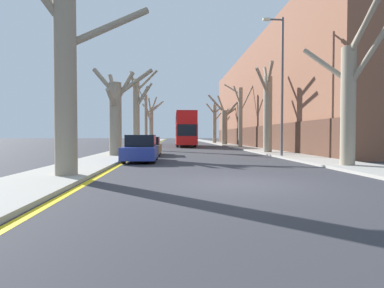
% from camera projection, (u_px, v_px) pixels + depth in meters
% --- Properties ---
extents(ground_plane, '(300.00, 300.00, 0.00)m').
position_uv_depth(ground_plane, '(239.00, 184.00, 9.00)').
color(ground_plane, '#333338').
extents(sidewalk_left, '(2.65, 120.00, 0.12)m').
position_uv_depth(sidewalk_left, '(152.00, 143.00, 58.48)').
color(sidewalk_left, '#A39E93').
rests_on(sidewalk_left, ground).
extents(sidewalk_right, '(2.65, 120.00, 0.12)m').
position_uv_depth(sidewalk_right, '(214.00, 142.00, 59.26)').
color(sidewalk_right, '#A39E93').
rests_on(sidewalk_right, ground).
extents(building_facade_right, '(10.08, 45.15, 12.39)m').
position_uv_depth(building_facade_right, '(283.00, 99.00, 39.09)').
color(building_facade_right, brown).
rests_on(building_facade_right, ground).
extents(kerb_line_stripe, '(0.24, 120.00, 0.01)m').
position_uv_depth(kerb_line_stripe, '(159.00, 143.00, 58.58)').
color(kerb_line_stripe, yellow).
rests_on(kerb_line_stripe, ground).
extents(street_tree_left_0, '(5.21, 3.93, 9.37)m').
position_uv_depth(street_tree_left_0, '(63.00, 49.00, 9.97)').
color(street_tree_left_0, gray).
rests_on(street_tree_left_0, ground).
extents(street_tree_left_1, '(4.12, 2.61, 6.16)m').
position_uv_depth(street_tree_left_1, '(116.00, 112.00, 20.13)').
color(street_tree_left_1, gray).
rests_on(street_tree_left_1, ground).
extents(street_tree_left_2, '(2.67, 1.86, 8.07)m').
position_uv_depth(street_tree_left_2, '(137.00, 111.00, 30.02)').
color(street_tree_left_2, gray).
rests_on(street_tree_left_2, ground).
extents(street_tree_left_3, '(4.26, 1.09, 9.26)m').
position_uv_depth(street_tree_left_3, '(146.00, 118.00, 40.59)').
color(street_tree_left_3, gray).
rests_on(street_tree_left_3, ground).
extents(street_tree_left_4, '(3.55, 2.53, 7.77)m').
position_uv_depth(street_tree_left_4, '(151.00, 122.00, 49.74)').
color(street_tree_left_4, gray).
rests_on(street_tree_left_4, ground).
extents(street_tree_right_0, '(2.85, 3.67, 8.13)m').
position_uv_depth(street_tree_right_0, '(350.00, 94.00, 13.33)').
color(street_tree_right_0, gray).
rests_on(street_tree_right_0, ground).
extents(street_tree_right_1, '(1.96, 4.12, 7.36)m').
position_uv_depth(street_tree_right_1, '(267.00, 110.00, 24.00)').
color(street_tree_right_1, gray).
rests_on(street_tree_right_1, ground).
extents(street_tree_right_2, '(3.38, 2.71, 7.67)m').
position_uv_depth(street_tree_right_2, '(240.00, 115.00, 34.77)').
color(street_tree_right_2, gray).
rests_on(street_tree_right_2, ground).
extents(street_tree_right_3, '(4.55, 2.67, 7.69)m').
position_uv_depth(street_tree_right_3, '(224.00, 123.00, 44.85)').
color(street_tree_right_3, gray).
rests_on(street_tree_right_3, ground).
extents(street_tree_right_4, '(3.19, 3.06, 7.66)m').
position_uv_depth(street_tree_right_4, '(215.00, 122.00, 54.41)').
color(street_tree_right_4, gray).
rests_on(street_tree_right_4, ground).
extents(double_decker_bus, '(2.50, 10.91, 4.36)m').
position_uv_depth(double_decker_bus, '(185.00, 128.00, 39.53)').
color(double_decker_bus, red).
rests_on(double_decker_bus, ground).
extents(parked_car_0, '(1.76, 3.93, 1.48)m').
position_uv_depth(parked_car_0, '(141.00, 149.00, 16.67)').
color(parked_car_0, navy).
rests_on(parked_car_0, ground).
extents(parked_car_1, '(1.75, 4.18, 1.35)m').
position_uv_depth(parked_car_1, '(149.00, 146.00, 22.05)').
color(parked_car_1, olive).
rests_on(parked_car_1, ground).
extents(lamp_post, '(1.40, 0.20, 9.18)m').
position_uv_depth(lamp_post, '(281.00, 81.00, 19.67)').
color(lamp_post, '#4C4F54').
rests_on(lamp_post, ground).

